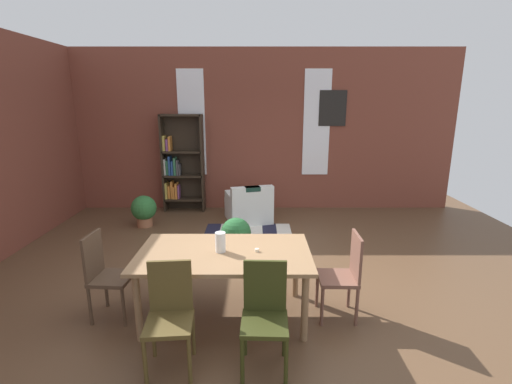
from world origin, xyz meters
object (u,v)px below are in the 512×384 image
object	(u,v)px
potted_plant_by_shelf	(237,235)
potted_plant_corner	(145,209)
dining_chair_head_right	(346,273)
vase_on_table	(222,242)
armchair_white	(250,207)
dining_table	(226,258)
dining_chair_near_left	(171,312)
dining_chair_near_right	(266,313)
dining_chair_head_left	(106,272)
bookshelf_tall	(181,165)

from	to	relation	value
potted_plant_by_shelf	potted_plant_corner	distance (m)	2.25
dining_chair_head_right	potted_plant_corner	size ratio (longest dim) A/B	1.62
vase_on_table	armchair_white	size ratio (longest dim) A/B	0.22
dining_table	dining_chair_head_right	world-z (taller)	dining_chair_head_right
dining_chair_near_left	potted_plant_corner	size ratio (longest dim) A/B	1.62
vase_on_table	potted_plant_corner	size ratio (longest dim) A/B	0.36
dining_table	dining_chair_near_right	distance (m)	0.87
dining_chair_head_left	armchair_white	distance (m)	3.56
potted_plant_corner	dining_table	bearing A→B (deg)	-59.07
dining_table	vase_on_table	xyz separation A→B (m)	(-0.04, 0.00, 0.19)
armchair_white	dining_chair_near_left	bearing A→B (deg)	-98.69
dining_chair_head_right	vase_on_table	bearing A→B (deg)	179.93
dining_chair_head_right	potted_plant_by_shelf	size ratio (longest dim) A/B	1.57
dining_table	armchair_white	bearing A→B (deg)	86.56
vase_on_table	dining_chair_head_left	size ratio (longest dim) A/B	0.22
dining_chair_head_right	armchair_white	world-z (taller)	dining_chair_head_right
vase_on_table	armchair_white	xyz separation A→B (m)	(0.23, 3.24, -0.59)
dining_chair_head_left	dining_chair_head_right	size ratio (longest dim) A/B	1.00
armchair_white	dining_table	bearing A→B (deg)	-93.44
armchair_white	potted_plant_by_shelf	size ratio (longest dim) A/B	1.62
dining_chair_head_left	armchair_white	size ratio (longest dim) A/B	0.97
armchair_white	potted_plant_corner	size ratio (longest dim) A/B	1.67
vase_on_table	armchair_white	world-z (taller)	vase_on_table
dining_table	potted_plant_by_shelf	distance (m)	1.60
dining_table	dining_chair_near_left	xyz separation A→B (m)	(-0.41, -0.75, -0.17)
dining_chair_head_right	dining_chair_near_right	bearing A→B (deg)	-139.43
dining_chair_near_left	armchair_white	bearing A→B (deg)	81.31
dining_chair_near_left	armchair_white	world-z (taller)	dining_chair_near_left
dining_chair_near_right	armchair_white	world-z (taller)	dining_chair_near_right
potted_plant_corner	dining_chair_head_left	bearing A→B (deg)	-80.81
dining_table	dining_chair_near_right	world-z (taller)	dining_chair_near_right
dining_table	potted_plant_corner	world-z (taller)	dining_table
dining_chair_head_left	dining_chair_near_right	distance (m)	1.85
vase_on_table	dining_chair_head_left	bearing A→B (deg)	179.78
dining_chair_near_right	dining_chair_head_right	bearing A→B (deg)	40.57
dining_chair_head_right	armchair_white	xyz separation A→B (m)	(-1.09, 3.24, -0.23)
dining_chair_head_right	potted_plant_by_shelf	bearing A→B (deg)	128.44
dining_table	vase_on_table	size ratio (longest dim) A/B	8.57
dining_chair_near_left	dining_chair_head_right	bearing A→B (deg)	23.72
dining_table	bookshelf_tall	distance (m)	4.16
dining_chair_near_right	potted_plant_corner	xyz separation A→B (m)	(-2.16, 3.67, -0.19)
potted_plant_by_shelf	potted_plant_corner	world-z (taller)	potted_plant_by_shelf
armchair_white	dining_chair_near_right	bearing A→B (deg)	-86.90
dining_table	armchair_white	xyz separation A→B (m)	(0.20, 3.24, -0.40)
vase_on_table	bookshelf_tall	xyz separation A→B (m)	(-1.22, 3.96, 0.11)
dining_chair_near_right	bookshelf_tall	world-z (taller)	bookshelf_tall
dining_chair_near_left	dining_chair_near_right	world-z (taller)	same
dining_chair_near_right	vase_on_table	bearing A→B (deg)	120.93
dining_chair_head_right	bookshelf_tall	xyz separation A→B (m)	(-2.54, 3.96, 0.46)
dining_chair_head_left	potted_plant_corner	bearing A→B (deg)	99.19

